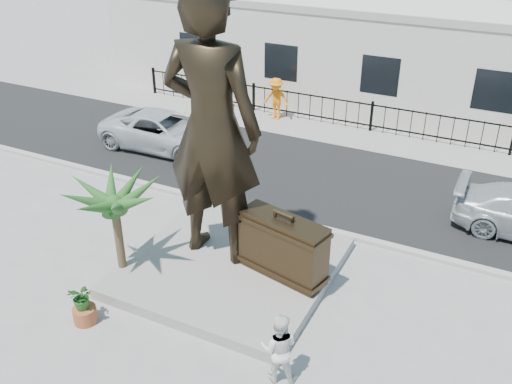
# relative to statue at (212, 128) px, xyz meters

# --- Properties ---
(ground) EXTENTS (100.00, 100.00, 0.00)m
(ground) POSITION_rel_statue_xyz_m (1.12, -1.81, -3.90)
(ground) COLOR #9E9991
(ground) RESTS_ON ground
(street) EXTENTS (40.00, 7.00, 0.01)m
(street) POSITION_rel_statue_xyz_m (1.12, 6.19, -3.90)
(street) COLOR black
(street) RESTS_ON ground
(curb) EXTENTS (40.00, 0.25, 0.12)m
(curb) POSITION_rel_statue_xyz_m (1.12, 2.69, -3.84)
(curb) COLOR #A5A399
(curb) RESTS_ON ground
(far_sidewalk) EXTENTS (40.00, 2.50, 0.02)m
(far_sidewalk) POSITION_rel_statue_xyz_m (1.12, 10.19, -3.89)
(far_sidewalk) COLOR #9E9991
(far_sidewalk) RESTS_ON ground
(plinth) EXTENTS (5.20, 5.20, 0.30)m
(plinth) POSITION_rel_statue_xyz_m (0.62, -0.31, -3.75)
(plinth) COLOR gray
(plinth) RESTS_ON ground
(fence) EXTENTS (22.00, 0.10, 1.20)m
(fence) POSITION_rel_statue_xyz_m (1.12, 10.99, -3.30)
(fence) COLOR black
(fence) RESTS_ON ground
(building) EXTENTS (28.00, 7.00, 4.40)m
(building) POSITION_rel_statue_xyz_m (1.12, 15.19, -1.70)
(building) COLOR silver
(building) RESTS_ON ground
(statue) EXTENTS (2.66, 1.78, 7.20)m
(statue) POSITION_rel_statue_xyz_m (0.00, 0.00, 0.00)
(statue) COLOR black
(statue) RESTS_ON plinth
(suitcase) EXTENTS (2.44, 1.25, 1.64)m
(suitcase) POSITION_rel_statue_xyz_m (2.06, -0.17, -2.78)
(suitcase) COLOR #302314
(suitcase) RESTS_ON plinth
(tourist) EXTENTS (0.96, 0.85, 1.65)m
(tourist) POSITION_rel_statue_xyz_m (3.32, -3.17, -3.08)
(tourist) COLOR white
(tourist) RESTS_ON ground
(car_white) EXTENTS (5.21, 2.51, 1.43)m
(car_white) POSITION_rel_statue_xyz_m (-5.57, 5.66, -3.18)
(car_white) COLOR silver
(car_white) RESTS_ON street
(worker) EXTENTS (1.20, 0.71, 1.84)m
(worker) POSITION_rel_statue_xyz_m (-3.03, 10.48, -2.96)
(worker) COLOR orange
(worker) RESTS_ON far_sidewalk
(palm_tree) EXTENTS (1.80, 1.80, 3.20)m
(palm_tree) POSITION_rel_statue_xyz_m (-1.86, -1.75, -3.90)
(palm_tree) COLOR #224E1C
(palm_tree) RESTS_ON ground
(planter) EXTENTS (0.56, 0.56, 0.40)m
(planter) POSITION_rel_statue_xyz_m (-1.51, -3.62, -3.70)
(planter) COLOR #9C4B29
(planter) RESTS_ON ground
(shrub) EXTENTS (0.58, 0.51, 0.65)m
(shrub) POSITION_rel_statue_xyz_m (-1.51, -3.62, -3.18)
(shrub) COLOR #23591D
(shrub) RESTS_ON planter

